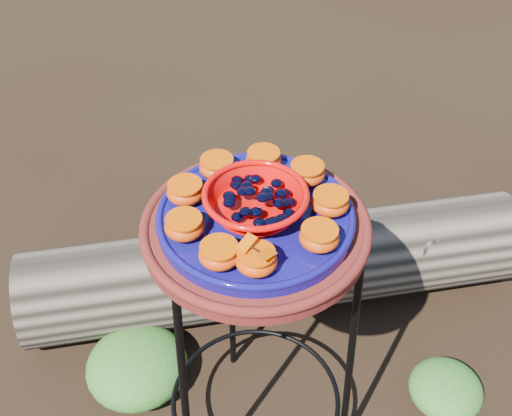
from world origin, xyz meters
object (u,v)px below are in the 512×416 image
object	(u,v)px
terracotta_saucer	(256,230)
red_bowl	(256,203)
plant_stand	(256,349)
cobalt_plate	(256,218)
driftwood_log	(276,266)

from	to	relation	value
terracotta_saucer	red_bowl	world-z (taller)	red_bowl
plant_stand	red_bowl	distance (m)	0.43
cobalt_plate	driftwood_log	size ratio (longest dim) A/B	0.24
terracotta_saucer	driftwood_log	xyz separation A→B (m)	(0.19, 0.41, -0.58)
plant_stand	red_bowl	size ratio (longest dim) A/B	3.98
plant_stand	terracotta_saucer	size ratio (longest dim) A/B	1.70
plant_stand	driftwood_log	size ratio (longest dim) A/B	0.48
plant_stand	red_bowl	world-z (taller)	red_bowl
plant_stand	driftwood_log	distance (m)	0.50
plant_stand	red_bowl	xyz separation A→B (m)	(0.00, 0.00, 0.43)
driftwood_log	cobalt_plate	bearing A→B (deg)	-114.44
terracotta_saucer	cobalt_plate	size ratio (longest dim) A/B	1.17
cobalt_plate	driftwood_log	world-z (taller)	cobalt_plate
plant_stand	driftwood_log	world-z (taller)	plant_stand
terracotta_saucer	cobalt_plate	world-z (taller)	cobalt_plate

